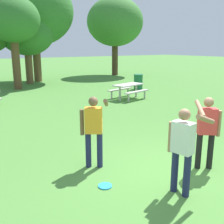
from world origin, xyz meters
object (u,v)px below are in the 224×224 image
person_catcher (207,128)px  picnic_table_near (128,88)px  person_thrower (94,127)px  tree_slender_mid (27,32)px  person_bystander (183,145)px  tree_back_right (115,22)px  frisbee (105,186)px  tree_far_right (13,20)px  tree_back_left (34,12)px  trash_can_beside_table (138,82)px

person_catcher → picnic_table_near: person_catcher is taller
person_thrower → tree_slender_mid: size_ratio=0.31×
picnic_table_near → person_bystander: bearing=-121.3°
tree_back_right → frisbee: bearing=-125.0°
person_thrower → tree_far_right: bearing=82.4°
tree_far_right → person_bystander: bearing=-93.6°
person_bystander → tree_far_right: 14.95m
tree_slender_mid → tree_back_left: (0.92, 0.91, 1.51)m
person_bystander → tree_slender_mid: tree_slender_mid is taller
person_thrower → frisbee: bearing=-107.4°
picnic_table_near → tree_far_right: 8.49m
frisbee → tree_back_right: size_ratio=0.04×
person_thrower → tree_slender_mid: bearing=78.1°
person_bystander → person_thrower: bearing=111.9°
person_bystander → tree_back_left: size_ratio=0.21×
person_thrower → tree_far_right: 13.18m
tree_back_right → person_bystander: bearing=-121.2°
frisbee → tree_slender_mid: size_ratio=0.05×
person_catcher → tree_back_left: bearing=83.2°
person_bystander → tree_back_right: bearing=58.8°
tree_back_left → frisbee: bearing=-104.6°
tree_far_right → tree_back_right: (10.13, 3.70, 0.60)m
picnic_table_near → tree_far_right: size_ratio=0.35×
tree_back_left → person_bystander: bearing=-100.6°
picnic_table_near → frisbee: bearing=-130.1°
trash_can_beside_table → tree_back_left: tree_back_left is taller
tree_far_right → tree_back_left: tree_back_left is taller
person_bystander → frisbee: size_ratio=5.95×
picnic_table_near → tree_back_right: tree_back_right is taller
person_catcher → trash_can_beside_table: 11.54m
person_catcher → picnic_table_near: size_ratio=0.83×
tree_back_right → tree_far_right: bearing=-159.9°
frisbee → picnic_table_near: picnic_table_near is taller
person_catcher → person_bystander: (-1.25, -0.43, 0.00)m
person_catcher → frisbee: person_catcher is taller
trash_can_beside_table → tree_slender_mid: size_ratio=0.18×
person_catcher → tree_far_right: size_ratio=0.29×
person_catcher → trash_can_beside_table: (6.10, 9.78, -0.48)m
trash_can_beside_table → tree_far_right: tree_far_right is taller
person_thrower → tree_back_left: bearing=75.5°
person_catcher → frisbee: 2.55m
person_thrower → picnic_table_near: person_thrower is taller
tree_far_right → tree_slender_mid: 2.65m
person_thrower → tree_far_right: tree_far_right is taller
person_catcher → frisbee: size_ratio=5.95×
tree_back_right → person_catcher: bearing=-118.8°
frisbee → picnic_table_near: 9.19m
tree_far_right → frisbee: bearing=-98.2°
tree_slender_mid → frisbee: bearing=-102.3°
picnic_table_near → tree_back_right: (6.18, 10.25, 4.28)m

